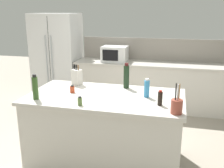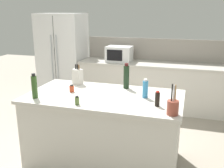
{
  "view_description": "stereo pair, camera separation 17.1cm",
  "coord_description": "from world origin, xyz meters",
  "px_view_note": "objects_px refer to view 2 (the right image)",
  "views": [
    {
      "loc": [
        0.84,
        -3.0,
        1.97
      ],
      "look_at": [
        0.0,
        0.35,
        0.99
      ],
      "focal_mm": 42.0,
      "sensor_mm": 36.0,
      "label": 1
    },
    {
      "loc": [
        1.0,
        -2.95,
        1.97
      ],
      "look_at": [
        0.0,
        0.35,
        0.99
      ],
      "focal_mm": 42.0,
      "sensor_mm": 36.0,
      "label": 2
    }
  ],
  "objects_px": {
    "utensil_crock": "(173,107)",
    "spice_jar_oregano": "(77,101)",
    "dish_soap_bottle": "(145,89)",
    "microwave": "(119,54)",
    "wine_bottle": "(126,77)",
    "olive_oil_bottle": "(34,87)",
    "soy_sauce_bottle": "(157,99)",
    "spice_jar_paprika": "(72,89)",
    "knife_block": "(78,77)",
    "refrigerator": "(63,57)"
  },
  "relations": [
    {
      "from": "utensil_crock",
      "to": "spice_jar_oregano",
      "type": "xyz_separation_m",
      "value": [
        -1.05,
        -0.01,
        -0.04
      ]
    },
    {
      "from": "dish_soap_bottle",
      "to": "spice_jar_oregano",
      "type": "distance_m",
      "value": 0.83
    },
    {
      "from": "microwave",
      "to": "wine_bottle",
      "type": "distance_m",
      "value": 1.92
    },
    {
      "from": "microwave",
      "to": "olive_oil_bottle",
      "type": "bearing_deg",
      "value": -98.04
    },
    {
      "from": "soy_sauce_bottle",
      "to": "spice_jar_paprika",
      "type": "xyz_separation_m",
      "value": [
        -1.13,
        0.2,
        -0.04
      ]
    },
    {
      "from": "knife_block",
      "to": "wine_bottle",
      "type": "relative_size",
      "value": 0.84
    },
    {
      "from": "refrigerator",
      "to": "spice_jar_oregano",
      "type": "distance_m",
      "value": 3.07
    },
    {
      "from": "refrigerator",
      "to": "knife_block",
      "type": "height_order",
      "value": "refrigerator"
    },
    {
      "from": "refrigerator",
      "to": "knife_block",
      "type": "xyz_separation_m",
      "value": [
        1.2,
        -1.88,
        0.1
      ]
    },
    {
      "from": "microwave",
      "to": "knife_block",
      "type": "bearing_deg",
      "value": -93.5
    },
    {
      "from": "knife_block",
      "to": "spice_jar_paprika",
      "type": "bearing_deg",
      "value": -55.44
    },
    {
      "from": "wine_bottle",
      "to": "soy_sauce_bottle",
      "type": "distance_m",
      "value": 0.76
    },
    {
      "from": "refrigerator",
      "to": "microwave",
      "type": "relative_size",
      "value": 3.71
    },
    {
      "from": "utensil_crock",
      "to": "soy_sauce_bottle",
      "type": "height_order",
      "value": "utensil_crock"
    },
    {
      "from": "knife_block",
      "to": "soy_sauce_bottle",
      "type": "bearing_deg",
      "value": -1.97
    },
    {
      "from": "dish_soap_bottle",
      "to": "spice_jar_paprika",
      "type": "xyz_separation_m",
      "value": [
        -0.95,
        -0.05,
        -0.07
      ]
    },
    {
      "from": "dish_soap_bottle",
      "to": "spice_jar_oregano",
      "type": "relative_size",
      "value": 2.28
    },
    {
      "from": "wine_bottle",
      "to": "knife_block",
      "type": "bearing_deg",
      "value": -178.96
    },
    {
      "from": "utensil_crock",
      "to": "knife_block",
      "type": "bearing_deg",
      "value": 151.27
    },
    {
      "from": "knife_block",
      "to": "soy_sauce_bottle",
      "type": "distance_m",
      "value": 1.33
    },
    {
      "from": "olive_oil_bottle",
      "to": "wine_bottle",
      "type": "bearing_deg",
      "value": 36.93
    },
    {
      "from": "microwave",
      "to": "olive_oil_bottle",
      "type": "distance_m",
      "value": 2.56
    },
    {
      "from": "refrigerator",
      "to": "knife_block",
      "type": "relative_size",
      "value": 6.54
    },
    {
      "from": "microwave",
      "to": "wine_bottle",
      "type": "height_order",
      "value": "wine_bottle"
    },
    {
      "from": "dish_soap_bottle",
      "to": "spice_jar_paprika",
      "type": "height_order",
      "value": "dish_soap_bottle"
    },
    {
      "from": "knife_block",
      "to": "spice_jar_paprika",
      "type": "height_order",
      "value": "knife_block"
    },
    {
      "from": "dish_soap_bottle",
      "to": "soy_sauce_bottle",
      "type": "xyz_separation_m",
      "value": [
        0.18,
        -0.25,
        -0.03
      ]
    },
    {
      "from": "knife_block",
      "to": "spice_jar_paprika",
      "type": "xyz_separation_m",
      "value": [
        0.07,
        -0.36,
        -0.07
      ]
    },
    {
      "from": "microwave",
      "to": "soy_sauce_bottle",
      "type": "relative_size",
      "value": 2.94
    },
    {
      "from": "wine_bottle",
      "to": "spice_jar_paprika",
      "type": "xyz_separation_m",
      "value": [
        -0.64,
        -0.37,
        -0.12
      ]
    },
    {
      "from": "utensil_crock",
      "to": "wine_bottle",
      "type": "bearing_deg",
      "value": 131.17
    },
    {
      "from": "olive_oil_bottle",
      "to": "spice_jar_oregano",
      "type": "distance_m",
      "value": 0.6
    },
    {
      "from": "wine_bottle",
      "to": "dish_soap_bottle",
      "type": "xyz_separation_m",
      "value": [
        0.32,
        -0.32,
        -0.05
      ]
    },
    {
      "from": "spice_jar_paprika",
      "to": "spice_jar_oregano",
      "type": "height_order",
      "value": "spice_jar_oregano"
    },
    {
      "from": "soy_sauce_bottle",
      "to": "knife_block",
      "type": "bearing_deg",
      "value": 155.2
    },
    {
      "from": "dish_soap_bottle",
      "to": "spice_jar_oregano",
      "type": "xyz_separation_m",
      "value": [
        -0.69,
        -0.47,
        -0.06
      ]
    },
    {
      "from": "knife_block",
      "to": "dish_soap_bottle",
      "type": "xyz_separation_m",
      "value": [
        1.03,
        -0.31,
        -0.0
      ]
    },
    {
      "from": "knife_block",
      "to": "utensil_crock",
      "type": "height_order",
      "value": "utensil_crock"
    },
    {
      "from": "refrigerator",
      "to": "soy_sauce_bottle",
      "type": "bearing_deg",
      "value": -45.41
    },
    {
      "from": "soy_sauce_bottle",
      "to": "spice_jar_paprika",
      "type": "bearing_deg",
      "value": 170.01
    },
    {
      "from": "spice_jar_paprika",
      "to": "utensil_crock",
      "type": "bearing_deg",
      "value": -17.05
    },
    {
      "from": "dish_soap_bottle",
      "to": "soy_sauce_bottle",
      "type": "distance_m",
      "value": 0.31
    },
    {
      "from": "refrigerator",
      "to": "olive_oil_bottle",
      "type": "xyz_separation_m",
      "value": [
        0.95,
        -2.59,
        0.13
      ]
    },
    {
      "from": "microwave",
      "to": "olive_oil_bottle",
      "type": "xyz_separation_m",
      "value": [
        -0.36,
        -2.54,
        -0.01
      ]
    },
    {
      "from": "dish_soap_bottle",
      "to": "microwave",
      "type": "bearing_deg",
      "value": 113.13
    },
    {
      "from": "microwave",
      "to": "wine_bottle",
      "type": "bearing_deg",
      "value": -71.79
    },
    {
      "from": "microwave",
      "to": "spice_jar_paprika",
      "type": "bearing_deg",
      "value": -90.99
    },
    {
      "from": "knife_block",
      "to": "refrigerator",
      "type": "bearing_deg",
      "value": 145.36
    },
    {
      "from": "olive_oil_bottle",
      "to": "spice_jar_oregano",
      "type": "xyz_separation_m",
      "value": [
        0.58,
        -0.07,
        -0.1
      ]
    },
    {
      "from": "utensil_crock",
      "to": "wine_bottle",
      "type": "relative_size",
      "value": 0.93
    }
  ]
}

